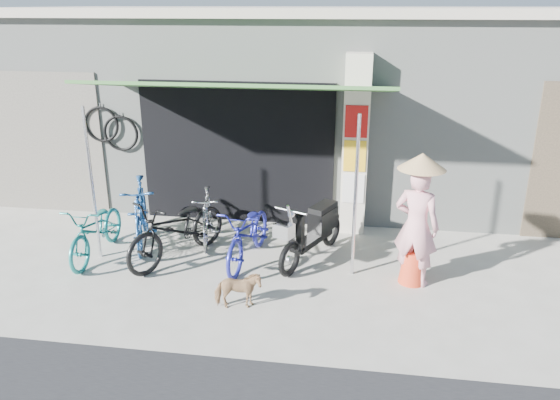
# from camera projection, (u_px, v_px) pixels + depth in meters

# --- Properties ---
(ground) EXTENTS (80.00, 80.00, 0.00)m
(ground) POSITION_uv_depth(u_px,v_px,m) (284.00, 294.00, 7.41)
(ground) COLOR #AFAA9E
(ground) RESTS_ON ground
(bicycle_shop) EXTENTS (12.30, 5.30, 3.66)m
(bicycle_shop) POSITION_uv_depth(u_px,v_px,m) (318.00, 99.00, 11.53)
(bicycle_shop) COLOR #949991
(bicycle_shop) RESTS_ON ground
(shop_pillar) EXTENTS (0.42, 0.44, 3.00)m
(shop_pillar) POSITION_uv_depth(u_px,v_px,m) (355.00, 146.00, 9.06)
(shop_pillar) COLOR beige
(shop_pillar) RESTS_ON ground
(awning) EXTENTS (4.60, 1.88, 2.72)m
(awning) POSITION_uv_depth(u_px,v_px,m) (240.00, 89.00, 8.20)
(awning) COLOR #33642D
(awning) RESTS_ON ground
(neighbour_left) EXTENTS (2.60, 0.06, 2.60)m
(neighbour_left) POSITION_uv_depth(u_px,v_px,m) (36.00, 143.00, 10.08)
(neighbour_left) COLOR #6B665B
(neighbour_left) RESTS_ON ground
(bike_teal) EXTENTS (0.62, 1.72, 0.90)m
(bike_teal) POSITION_uv_depth(u_px,v_px,m) (97.00, 230.00, 8.39)
(bike_teal) COLOR #1B7974
(bike_teal) RESTS_ON ground
(bike_blue) EXTENTS (1.04, 1.86, 1.08)m
(bike_blue) POSITION_uv_depth(u_px,v_px,m) (141.00, 213.00, 8.80)
(bike_blue) COLOR navy
(bike_blue) RESTS_ON ground
(bike_black) EXTENTS (1.51, 2.04, 1.02)m
(bike_black) POSITION_uv_depth(u_px,v_px,m) (178.00, 229.00, 8.26)
(bike_black) COLOR black
(bike_black) RESTS_ON ground
(bike_silver) EXTENTS (0.69, 1.50, 0.87)m
(bike_silver) POSITION_uv_depth(u_px,v_px,m) (207.00, 217.00, 8.92)
(bike_silver) COLOR #A7A7AC
(bike_silver) RESTS_ON ground
(bike_navy) EXTENTS (0.83, 1.83, 0.93)m
(bike_navy) POSITION_uv_depth(u_px,v_px,m) (249.00, 233.00, 8.21)
(bike_navy) COLOR navy
(bike_navy) RESTS_ON ground
(street_dog) EXTENTS (0.66, 0.40, 0.52)m
(street_dog) POSITION_uv_depth(u_px,v_px,m) (238.00, 290.00, 7.00)
(street_dog) COLOR tan
(street_dog) RESTS_ON ground
(moped) EXTENTS (0.91, 1.69, 1.02)m
(moped) POSITION_uv_depth(u_px,v_px,m) (313.00, 231.00, 8.31)
(moped) COLOR black
(moped) RESTS_ON ground
(nun) EXTENTS (0.73, 0.64, 1.89)m
(nun) POSITION_uv_depth(u_px,v_px,m) (417.00, 222.00, 7.43)
(nun) COLOR pink
(nun) RESTS_ON ground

